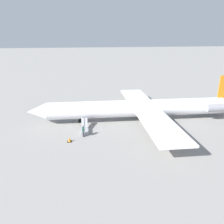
{
  "coord_description": "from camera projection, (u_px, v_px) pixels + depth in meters",
  "views": [
    {
      "loc": [
        11.89,
        33.22,
        13.43
      ],
      "look_at": [
        4.54,
        0.4,
        1.98
      ],
      "focal_mm": 35.0,
      "sensor_mm": 36.0,
      "label": 1
    }
  ],
  "objects": [
    {
      "name": "airplane_main",
      "position": [
        144.0,
        108.0,
        36.88
      ],
      "size": [
        36.73,
        28.22,
        7.44
      ],
      "rotation": [
        0.0,
        0.0,
        -0.11
      ],
      "color": "silver",
      "rests_on": "ground"
    },
    {
      "name": "ground_plane",
      "position": [
        137.0,
        120.0,
        37.48
      ],
      "size": [
        600.0,
        600.0,
        0.0
      ],
      "primitive_type": "plane",
      "color": "gray"
    },
    {
      "name": "boarding_stairs",
      "position": [
        85.0,
        130.0,
        32.68
      ],
      "size": [
        1.42,
        4.1,
        1.8
      ],
      "rotation": [
        0.0,
        0.0,
        -1.68
      ],
      "color": "#99999E",
      "rests_on": "ground"
    },
    {
      "name": "traffic_cone_near_stairs",
      "position": [
        69.0,
        140.0,
        29.66
      ],
      "size": [
        0.62,
        0.62,
        0.68
      ],
      "color": "black",
      "rests_on": "ground"
    },
    {
      "name": "passenger",
      "position": [
        83.0,
        130.0,
        30.92
      ],
      "size": [
        0.36,
        0.55,
        1.74
      ],
      "rotation": [
        0.0,
        0.0,
        -1.68
      ],
      "color": "#23232D",
      "rests_on": "ground"
    }
  ]
}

